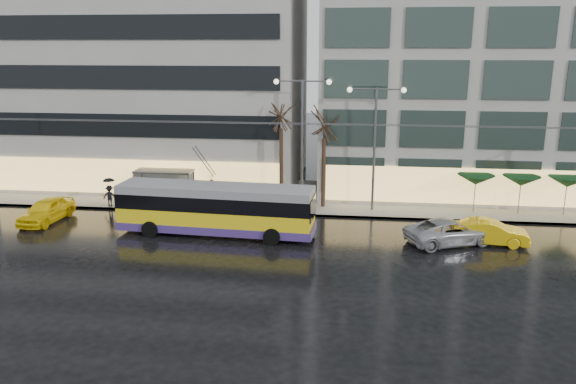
% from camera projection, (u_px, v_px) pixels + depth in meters
% --- Properties ---
extents(ground, '(140.00, 140.00, 0.00)m').
position_uv_depth(ground, '(246.00, 264.00, 30.19)').
color(ground, black).
rests_on(ground, ground).
extents(sidewalk, '(80.00, 10.00, 0.15)m').
position_uv_depth(sidewalk, '(306.00, 196.00, 43.39)').
color(sidewalk, gray).
rests_on(sidewalk, ground).
extents(kerb, '(80.00, 0.10, 0.15)m').
position_uv_depth(kerb, '(299.00, 215.00, 38.64)').
color(kerb, slate).
rests_on(kerb, ground).
extents(building_left, '(34.00, 14.00, 22.00)m').
position_uv_depth(building_left, '(100.00, 48.00, 47.42)').
color(building_left, '#A09E99').
rests_on(building_left, sidewalk).
extents(building_right, '(32.00, 14.00, 25.00)m').
position_uv_depth(building_right, '(533.00, 28.00, 43.07)').
color(building_right, '#A09E99').
rests_on(building_right, sidewalk).
extents(trolleybus, '(12.29, 5.10, 5.64)m').
position_uv_depth(trolleybus, '(216.00, 211.00, 34.58)').
color(trolleybus, yellow).
rests_on(trolleybus, ground).
extents(catenary, '(42.24, 5.12, 7.00)m').
position_uv_depth(catenary, '(283.00, 158.00, 36.62)').
color(catenary, '#595B60').
rests_on(catenary, ground).
extents(bus_shelter, '(4.20, 1.60, 2.51)m').
position_uv_depth(bus_shelter, '(160.00, 179.00, 40.91)').
color(bus_shelter, '#595B60').
rests_on(bus_shelter, sidewalk).
extents(street_lamp_near, '(3.96, 0.36, 9.03)m').
position_uv_depth(street_lamp_near, '(302.00, 126.00, 38.82)').
color(street_lamp_near, '#595B60').
rests_on(street_lamp_near, sidewalk).
extents(street_lamp_far, '(3.96, 0.36, 8.53)m').
position_uv_depth(street_lamp_far, '(375.00, 131.00, 38.32)').
color(street_lamp_far, '#595B60').
rests_on(street_lamp_far, sidewalk).
extents(tree_a, '(3.20, 3.20, 8.40)m').
position_uv_depth(tree_a, '(281.00, 109.00, 38.90)').
color(tree_a, black).
rests_on(tree_a, sidewalk).
extents(tree_b, '(3.20, 3.20, 7.70)m').
position_uv_depth(tree_b, '(324.00, 120.00, 38.93)').
color(tree_b, black).
rests_on(tree_b, sidewalk).
extents(parasol_a, '(2.50, 2.50, 2.65)m').
position_uv_depth(parasol_a, '(476.00, 180.00, 38.55)').
color(parasol_a, '#595B60').
rests_on(parasol_a, sidewalk).
extents(parasol_b, '(2.50, 2.50, 2.65)m').
position_uv_depth(parasol_b, '(521.00, 181.00, 38.21)').
color(parasol_b, '#595B60').
rests_on(parasol_b, sidewalk).
extents(parasol_c, '(2.50, 2.50, 2.65)m').
position_uv_depth(parasol_c, '(567.00, 182.00, 37.87)').
color(parasol_c, '#595B60').
rests_on(parasol_c, sidewalk).
extents(taxi_a, '(2.22, 4.79, 1.59)m').
position_uv_depth(taxi_a, '(47.00, 210.00, 37.21)').
color(taxi_a, yellow).
rests_on(taxi_a, ground).
extents(taxi_b, '(4.56, 1.96, 1.46)m').
position_uv_depth(taxi_b, '(489.00, 232.00, 33.08)').
color(taxi_b, yellow).
rests_on(taxi_b, ground).
extents(sedan_silver, '(5.89, 4.36, 1.49)m').
position_uv_depth(sedan_silver, '(450.00, 231.00, 33.14)').
color(sedan_silver, '#A9A9AD').
rests_on(sedan_silver, ground).
extents(pedestrian_a, '(1.04, 1.05, 2.19)m').
position_uv_depth(pedestrian_a, '(211.00, 185.00, 40.76)').
color(pedestrian_a, black).
rests_on(pedestrian_a, sidewalk).
extents(pedestrian_b, '(0.95, 0.77, 1.82)m').
position_uv_depth(pedestrian_b, '(223.00, 197.00, 39.40)').
color(pedestrian_b, black).
rests_on(pedestrian_b, sidewalk).
extents(pedestrian_c, '(1.04, 0.89, 2.11)m').
position_uv_depth(pedestrian_c, '(109.00, 191.00, 40.23)').
color(pedestrian_c, black).
rests_on(pedestrian_c, sidewalk).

